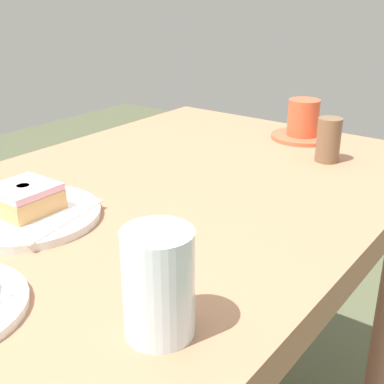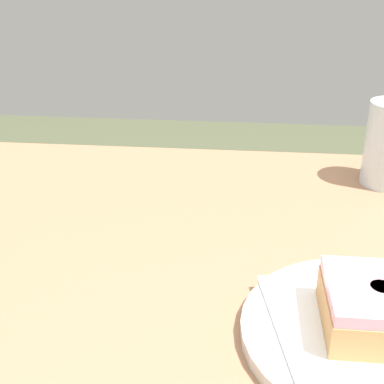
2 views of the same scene
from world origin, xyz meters
TOP-DOWN VIEW (x-y plane):
  - table at (0.00, 0.00)m, footprint 1.12×0.73m
  - plate_glazed_square at (-0.21, 0.09)m, footprint 0.23×0.23m
  - napkin_glazed_square at (-0.21, 0.09)m, footprint 0.20×0.20m
  - donut_glazed_square at (-0.21, 0.09)m, footprint 0.09×0.09m

SIDE VIEW (x-z plane):
  - table at x=0.00m, z-range 0.31..1.08m
  - plate_glazed_square at x=-0.21m, z-range 0.77..0.79m
  - napkin_glazed_square at x=-0.21m, z-range 0.79..0.79m
  - donut_glazed_square at x=-0.21m, z-range 0.79..0.83m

